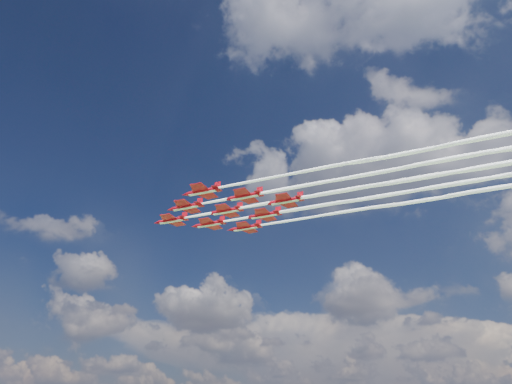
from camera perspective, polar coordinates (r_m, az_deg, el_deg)
jet_lead at (r=132.11m, az=18.75°, el=1.66°), size 155.14×10.64×2.87m
jet_row2_port at (r=125.81m, az=22.53°, el=3.74°), size 155.14×10.64×2.87m
jet_row2_starb at (r=138.58m, az=22.76°, el=1.04°), size 155.14×10.64×2.87m
jet_row3_port at (r=120.29m, az=26.70°, el=6.00°), size 155.14×10.64×2.87m
jet_row3_centre at (r=132.83m, az=26.54°, el=2.97°), size 155.14×10.64×2.87m
jet_row3_starb at (r=145.68m, az=26.40°, el=0.48°), size 155.14×10.64×2.87m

